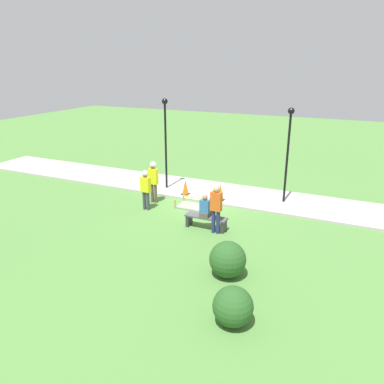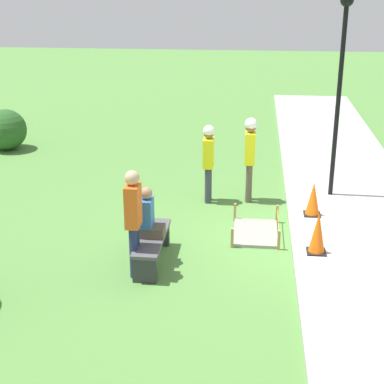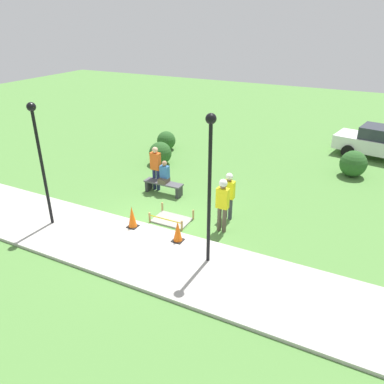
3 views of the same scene
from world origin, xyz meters
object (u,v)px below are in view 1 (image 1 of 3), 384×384
park_bench (206,220)px  lamppost_far (289,142)px  traffic_cone_near_patch (220,192)px  bystander_in_orange_shirt (216,206)px  person_seated_on_bench (205,208)px  worker_supervisor (146,187)px  worker_assistant (153,178)px  lamppost_near (165,131)px  traffic_cone_far_patch (185,187)px

park_bench → lamppost_far: 5.06m
traffic_cone_near_patch → bystander_in_orange_shirt: bearing=107.5°
person_seated_on_bench → lamppost_far: size_ratio=0.22×
person_seated_on_bench → worker_supervisor: worker_supervisor is taller
person_seated_on_bench → worker_assistant: 3.61m
park_bench → worker_assistant: size_ratio=0.85×
worker_supervisor → bystander_in_orange_shirt: bystander_in_orange_shirt is taller
traffic_cone_near_patch → person_seated_on_bench: bearing=99.3°
worker_supervisor → lamppost_near: size_ratio=0.40×
traffic_cone_far_patch → lamppost_far: lamppost_far is taller
lamppost_far → person_seated_on_bench: bearing=61.4°
bystander_in_orange_shirt → worker_supervisor: bearing=-14.8°
traffic_cone_near_patch → worker_supervisor: bearing=40.0°
bystander_in_orange_shirt → lamppost_near: lamppost_near is taller
bystander_in_orange_shirt → worker_assistant: bearing=-26.5°
lamppost_near → lamppost_far: bearing=-175.6°
traffic_cone_near_patch → worker_supervisor: size_ratio=0.44×
park_bench → traffic_cone_far_patch: bearing=-52.4°
person_seated_on_bench → worker_assistant: bearing=-27.7°
bystander_in_orange_shirt → person_seated_on_bench: bearing=-17.6°
worker_assistant → bystander_in_orange_shirt: bearing=153.5°
park_bench → lamppost_far: lamppost_far is taller
worker_assistant → lamppost_far: bearing=-157.0°
traffic_cone_far_patch → park_bench: 3.73m
lamppost_near → lamppost_far: lamppost_near is taller
worker_assistant → lamppost_far: lamppost_far is taller
traffic_cone_near_patch → worker_assistant: (2.71, 1.26, 0.67)m
worker_supervisor → lamppost_near: lamppost_near is taller
traffic_cone_far_patch → worker_assistant: size_ratio=0.37×
traffic_cone_far_patch → lamppost_far: size_ratio=0.17×
worker_assistant → lamppost_near: lamppost_near is taller
lamppost_near → worker_supervisor: bearing=100.0°
traffic_cone_near_patch → lamppost_far: lamppost_far is taller
traffic_cone_far_patch → worker_supervisor: bearing=70.2°
traffic_cone_far_patch → traffic_cone_near_patch: bearing=177.8°
traffic_cone_far_patch → park_bench: size_ratio=0.44×
worker_supervisor → lamppost_near: (0.48, -2.73, 1.86)m
traffic_cone_near_patch → park_bench: size_ratio=0.47×
traffic_cone_near_patch → worker_assistant: size_ratio=0.40×
person_seated_on_bench → worker_assistant: (3.18, -1.67, 0.30)m
traffic_cone_near_patch → lamppost_far: bearing=-158.9°
worker_supervisor → park_bench: bearing=166.6°
person_seated_on_bench → bystander_in_orange_shirt: size_ratio=0.48×
park_bench → lamppost_near: size_ratio=0.37×
lamppost_far → traffic_cone_far_patch: bearing=12.1°
traffic_cone_far_patch → person_seated_on_bench: 3.77m
lamppost_near → traffic_cone_far_patch: bearing=158.2°
park_bench → lamppost_far: bearing=-118.7°
traffic_cone_far_patch → lamppost_near: bearing=-21.8°
worker_supervisor → bystander_in_orange_shirt: size_ratio=0.94×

